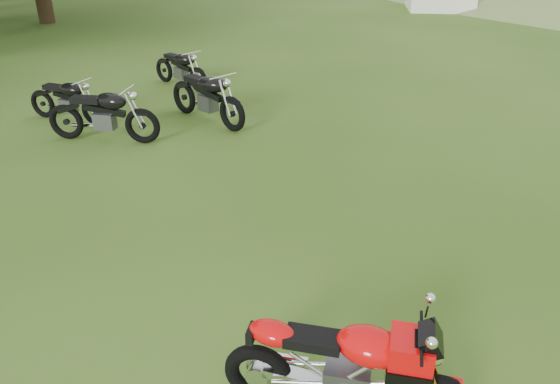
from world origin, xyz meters
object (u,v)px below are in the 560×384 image
at_px(vintage_moto_b, 207,95).
at_px(vintage_moto_d, 180,67).
at_px(vintage_moto_c, 66,99).
at_px(vintage_moto_a, 102,113).
at_px(sport_motorcycle, 346,361).

distance_m(vintage_moto_b, vintage_moto_d, 2.56).
bearing_deg(vintage_moto_c, vintage_moto_b, 21.05).
distance_m(vintage_moto_a, vintage_moto_d, 3.48).
bearing_deg(vintage_moto_d, sport_motorcycle, -30.66).
relative_size(vintage_moto_b, vintage_moto_c, 1.19).
relative_size(sport_motorcycle, vintage_moto_a, 0.94).
distance_m(sport_motorcycle, vintage_moto_a, 6.82).
height_order(sport_motorcycle, vintage_moto_d, sport_motorcycle).
height_order(vintage_moto_b, vintage_moto_d, vintage_moto_b).
height_order(sport_motorcycle, vintage_moto_c, sport_motorcycle).
relative_size(vintage_moto_c, vintage_moto_d, 0.97).
relative_size(sport_motorcycle, vintage_moto_d, 1.04).
xyz_separation_m(vintage_moto_a, vintage_moto_d, (-0.62, 3.42, -0.05)).
height_order(vintage_moto_b, vintage_moto_c, vintage_moto_b).
bearing_deg(vintage_moto_a, vintage_moto_d, 86.02).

